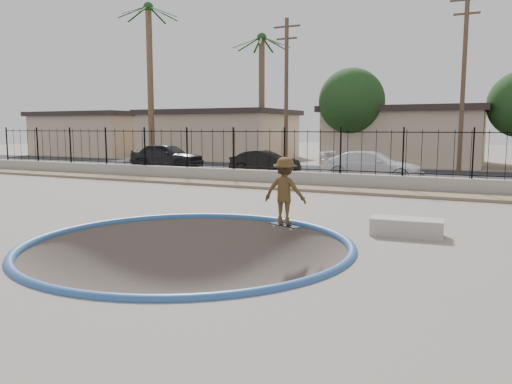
{
  "coord_description": "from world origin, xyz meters",
  "views": [
    {
      "loc": [
        5.77,
        -9.67,
        2.47
      ],
      "look_at": [
        0.14,
        2.0,
        0.8
      ],
      "focal_mm": 35.0,
      "sensor_mm": 36.0,
      "label": 1
    }
  ],
  "objects": [
    {
      "name": "ground",
      "position": [
        0.0,
        12.0,
        -1.1
      ],
      "size": [
        120.0,
        120.0,
        2.2
      ],
      "primitive_type": "cube",
      "color": "#70665D",
      "rests_on": "ground"
    },
    {
      "name": "bowl_pit",
      "position": [
        0.0,
        -1.0,
        0.0
      ],
      "size": [
        6.84,
        6.84,
        1.8
      ],
      "primitive_type": null,
      "color": "#494138",
      "rests_on": "ground"
    },
    {
      "name": "coping_ring",
      "position": [
        0.0,
        -1.0,
        0.0
      ],
      "size": [
        7.04,
        7.04,
        0.2
      ],
      "primitive_type": "torus",
      "color": "#2C558F",
      "rests_on": "ground"
    },
    {
      "name": "rock_strip",
      "position": [
        0.0,
        9.2,
        0.06
      ],
      "size": [
        42.0,
        1.6,
        0.11
      ],
      "primitive_type": "cube",
      "color": "#977F63",
      "rests_on": "ground"
    },
    {
      "name": "retaining_wall",
      "position": [
        0.0,
        10.3,
        0.3
      ],
      "size": [
        42.0,
        0.45,
        0.6
      ],
      "primitive_type": "cube",
      "color": "gray",
      "rests_on": "ground"
    },
    {
      "name": "fence",
      "position": [
        0.0,
        10.3,
        1.5
      ],
      "size": [
        40.0,
        0.04,
        1.8
      ],
      "color": "black",
      "rests_on": "retaining_wall"
    },
    {
      "name": "street",
      "position": [
        0.0,
        17.0,
        0.02
      ],
      "size": [
        90.0,
        8.0,
        0.04
      ],
      "primitive_type": "cube",
      "color": "black",
      "rests_on": "ground"
    },
    {
      "name": "house_west_far",
      "position": [
        -28.0,
        26.5,
        1.97
      ],
      "size": [
        10.6,
        8.6,
        3.9
      ],
      "color": "tan",
      "rests_on": "ground"
    },
    {
      "name": "house_west",
      "position": [
        -15.0,
        26.5,
        1.97
      ],
      "size": [
        11.6,
        8.6,
        3.9
      ],
      "color": "tan",
      "rests_on": "ground"
    },
    {
      "name": "house_center",
      "position": [
        0.0,
        26.5,
        1.97
      ],
      "size": [
        10.6,
        8.6,
        3.9
      ],
      "color": "tan",
      "rests_on": "ground"
    },
    {
      "name": "palm_left",
      "position": [
        -17.0,
        20.0,
        7.95
      ],
      "size": [
        2.3,
        2.3,
        11.3
      ],
      "color": "brown",
      "rests_on": "ground"
    },
    {
      "name": "palm_mid",
      "position": [
        -10.0,
        24.0,
        6.69
      ],
      "size": [
        2.3,
        2.3,
        9.3
      ],
      "color": "brown",
      "rests_on": "ground"
    },
    {
      "name": "utility_pole_left",
      "position": [
        -6.0,
        19.0,
        4.7
      ],
      "size": [
        1.7,
        0.24,
        9.0
      ],
      "color": "#473323",
      "rests_on": "ground"
    },
    {
      "name": "utility_pole_mid",
      "position": [
        4.0,
        19.0,
        4.96
      ],
      "size": [
        1.7,
        0.24,
        9.5
      ],
      "color": "#473323",
      "rests_on": "ground"
    },
    {
      "name": "street_tree_left",
      "position": [
        -3.0,
        23.0,
        4.19
      ],
      "size": [
        4.32,
        4.32,
        6.36
      ],
      "color": "#473323",
      "rests_on": "ground"
    },
    {
      "name": "skater",
      "position": [
        1.13,
        1.6,
        0.83
      ],
      "size": [
        1.09,
        0.65,
        1.66
      ],
      "primitive_type": "imported",
      "rotation": [
        0.0,
        0.0,
        3.18
      ],
      "color": "brown",
      "rests_on": "ground"
    },
    {
      "name": "skateboard",
      "position": [
        1.13,
        1.6,
        0.06
      ],
      "size": [
        0.91,
        0.55,
        0.08
      ],
      "rotation": [
        0.0,
        0.0,
        -0.4
      ],
      "color": "black",
      "rests_on": "ground"
    },
    {
      "name": "concrete_ledge",
      "position": [
        4.0,
        2.0,
        0.2
      ],
      "size": [
        1.66,
        0.84,
        0.4
      ],
      "primitive_type": "cube",
      "rotation": [
        0.0,
        0.0,
        0.09
      ],
      "color": "#A99E96",
      "rests_on": "ground"
    },
    {
      "name": "car_a",
      "position": [
        -12.07,
        15.0,
        0.8
      ],
      "size": [
        4.56,
        1.98,
        1.53
      ],
      "primitive_type": "imported",
      "rotation": [
        0.0,
        0.0,
        1.61
      ],
      "color": "black",
      "rests_on": "street"
    },
    {
      "name": "car_b",
      "position": [
        -5.37,
        14.55,
        0.65
      ],
      "size": [
        3.8,
        1.58,
        1.22
      ],
      "primitive_type": "imported",
      "rotation": [
        0.0,
        0.0,
        1.65
      ],
      "color": "black",
      "rests_on": "street"
    },
    {
      "name": "car_c",
      "position": [
        0.61,
        13.4,
        0.71
      ],
      "size": [
        4.72,
        1.99,
        1.36
      ],
      "primitive_type": "imported",
      "rotation": [
        0.0,
        0.0,
        1.55
      ],
      "color": "white",
      "rests_on": "street"
    }
  ]
}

